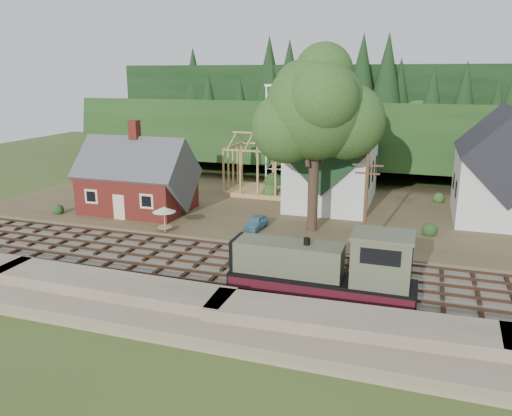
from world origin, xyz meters
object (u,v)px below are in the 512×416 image
(car_blue, at_px, (256,222))
(car_red, at_px, (504,211))
(locomotive, at_px, (328,270))
(patio_set, at_px, (164,211))
(car_green, at_px, (94,193))

(car_blue, bearing_deg, car_red, 32.32)
(car_blue, bearing_deg, locomotive, -48.98)
(locomotive, height_order, car_red, locomotive)
(patio_set, bearing_deg, car_blue, 24.44)
(car_red, bearing_deg, locomotive, 145.79)
(car_green, bearing_deg, car_red, -95.62)
(car_green, xyz_separation_m, car_red, (41.84, 6.29, -0.08))
(car_green, bearing_deg, locomotive, -134.01)
(car_blue, bearing_deg, patio_set, -150.50)
(locomotive, height_order, car_blue, locomotive)
(locomotive, distance_m, patio_set, 18.02)
(car_blue, xyz_separation_m, car_green, (-20.36, 4.77, 0.06))
(car_blue, distance_m, patio_set, 8.14)
(locomotive, xyz_separation_m, car_green, (-28.94, 16.60, -1.10))
(car_red, relative_size, patio_set, 1.78)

